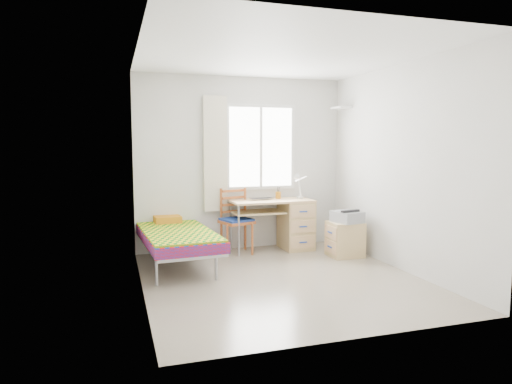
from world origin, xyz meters
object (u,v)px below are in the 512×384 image
at_px(chair, 236,217).
at_px(cabinet, 345,239).
at_px(printer, 347,216).
at_px(bed, 176,235).
at_px(desk, 291,222).

relative_size(chair, cabinet, 1.93).
bearing_deg(chair, printer, -43.87).
distance_m(bed, desk, 1.83).
distance_m(bed, chair, 1.02).
xyz_separation_m(bed, printer, (2.36, -0.34, 0.19)).
bearing_deg(cabinet, desk, 130.54).
distance_m(cabinet, printer, 0.33).
bearing_deg(bed, printer, -12.31).
relative_size(bed, desk, 1.56).
relative_size(desk, printer, 2.76).
bearing_deg(bed, cabinet, -11.59).
relative_size(chair, printer, 2.14).
xyz_separation_m(chair, cabinet, (1.42, -0.70, -0.29)).
bearing_deg(printer, desk, 116.13).
xyz_separation_m(chair, printer, (1.43, -0.73, 0.05)).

